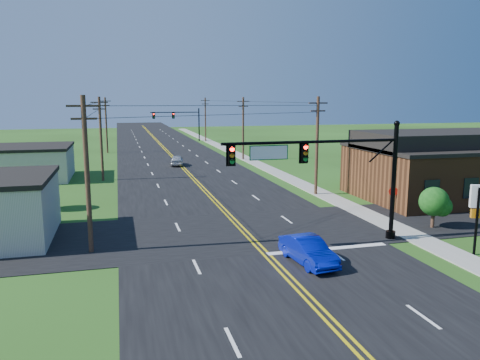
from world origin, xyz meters
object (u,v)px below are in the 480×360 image
object	(u,v)px
signal_mast_main	(328,167)
blue_car	(308,251)
stop_sign	(393,194)
signal_mast_far	(178,119)

from	to	relation	value
signal_mast_main	blue_car	bearing A→B (deg)	-129.49
stop_sign	signal_mast_main	bearing A→B (deg)	-127.79
signal_mast_main	stop_sign	world-z (taller)	signal_mast_main
signal_mast_main	signal_mast_far	distance (m)	72.00
signal_mast_far	blue_car	bearing A→B (deg)	-91.93
signal_mast_far	stop_sign	bearing A→B (deg)	-82.87
signal_mast_main	blue_car	xyz separation A→B (m)	(-2.43, -2.95, -4.04)
signal_mast_main	signal_mast_far	xyz separation A→B (m)	(0.10, 72.00, -0.20)
signal_mast_main	blue_car	world-z (taller)	signal_mast_main
signal_mast_main	stop_sign	xyz separation A→B (m)	(8.36, 5.95, -3.25)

